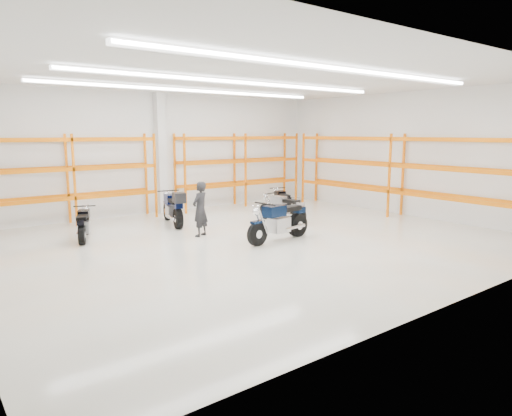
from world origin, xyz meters
TOP-DOWN VIEW (x-y plane):
  - ground at (0.00, 0.00)m, footprint 14.00×14.00m
  - room_shell at (0.00, 0.03)m, footprint 14.02×12.02m
  - motorcycle_main at (0.66, -0.42)m, footprint 2.33×0.77m
  - motorcycle_back_a at (-3.80, 3.02)m, footprint 0.90×1.77m
  - motorcycle_back_b at (-0.79, 3.36)m, footprint 0.93×2.29m
  - motorcycle_back_c at (2.50, 1.61)m, footprint 0.71×1.94m
  - motorcycle_back_d at (3.50, 2.89)m, footprint 0.89×1.81m
  - standing_man at (-0.90, 1.43)m, footprint 0.70×0.61m
  - structural_column at (0.00, 5.82)m, footprint 0.32×0.32m
  - pallet_racking_back_left at (-3.40, 5.48)m, footprint 5.67×0.87m
  - pallet_racking_back_right at (3.40, 5.48)m, footprint 5.67×0.87m
  - pallet_racking_side at (6.48, 0.00)m, footprint 0.87×9.07m

SIDE VIEW (x-z plane):
  - ground at x=0.00m, z-range 0.00..0.00m
  - motorcycle_back_a at x=-3.80m, z-range -0.03..0.89m
  - motorcycle_back_d at x=3.50m, z-range -0.03..0.90m
  - motorcycle_back_c at x=2.50m, z-range -0.03..0.93m
  - motorcycle_main at x=0.66m, z-range -0.04..1.11m
  - motorcycle_back_b at x=-0.79m, z-range -0.03..1.16m
  - standing_man at x=-0.90m, z-range 0.00..1.63m
  - pallet_racking_back_left at x=-3.40m, z-range 0.29..3.29m
  - pallet_racking_back_right at x=3.40m, z-range 0.29..3.29m
  - pallet_racking_side at x=6.48m, z-range 0.31..3.31m
  - structural_column at x=0.00m, z-range 0.00..4.50m
  - room_shell at x=0.00m, z-range 1.03..5.54m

